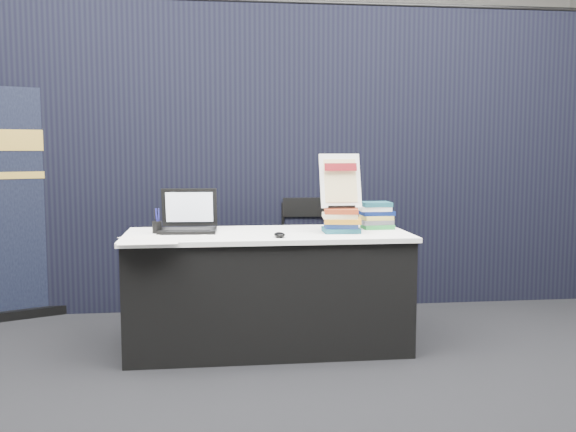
{
  "coord_description": "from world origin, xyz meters",
  "views": [
    {
      "loc": [
        -0.36,
        -3.5,
        1.28
      ],
      "look_at": [
        0.13,
        0.55,
        0.85
      ],
      "focal_mm": 40.0,
      "sensor_mm": 36.0,
      "label": 1
    }
  ],
  "objects_px": {
    "info_sign": "(340,181)",
    "stacking_chair": "(310,250)",
    "book_stack_tall": "(341,221)",
    "pullup_banner": "(19,217)",
    "display_table": "(267,290)",
    "book_stack_short": "(376,215)",
    "laptop": "(188,222)"
  },
  "relations": [
    {
      "from": "book_stack_short",
      "to": "book_stack_tall",
      "type": "bearing_deg",
      "value": -147.07
    },
    {
      "from": "book_stack_short",
      "to": "info_sign",
      "type": "distance_m",
      "value": 0.39
    },
    {
      "from": "display_table",
      "to": "book_stack_short",
      "type": "distance_m",
      "value": 0.88
    },
    {
      "from": "pullup_banner",
      "to": "book_stack_short",
      "type": "bearing_deg",
      "value": -41.66
    },
    {
      "from": "display_table",
      "to": "laptop",
      "type": "height_order",
      "value": "laptop"
    },
    {
      "from": "book_stack_short",
      "to": "info_sign",
      "type": "xyz_separation_m",
      "value": [
        -0.27,
        -0.15,
        0.24
      ]
    },
    {
      "from": "book_stack_tall",
      "to": "book_stack_short",
      "type": "relative_size",
      "value": 1.11
    },
    {
      "from": "info_sign",
      "to": "pullup_banner",
      "type": "distance_m",
      "value": 2.48
    },
    {
      "from": "book_stack_short",
      "to": "pullup_banner",
      "type": "xyz_separation_m",
      "value": [
        -2.53,
        0.83,
        -0.07
      ]
    },
    {
      "from": "book_stack_tall",
      "to": "info_sign",
      "type": "xyz_separation_m",
      "value": [
        0.0,
        0.03,
        0.25
      ]
    },
    {
      "from": "pullup_banner",
      "to": "display_table",
      "type": "bearing_deg",
      "value": -51.42
    },
    {
      "from": "laptop",
      "to": "book_stack_short",
      "type": "xyz_separation_m",
      "value": [
        1.25,
        -0.0,
        0.03
      ]
    },
    {
      "from": "book_stack_short",
      "to": "display_table",
      "type": "bearing_deg",
      "value": -170.95
    },
    {
      "from": "info_sign",
      "to": "stacking_chair",
      "type": "relative_size",
      "value": 0.4
    },
    {
      "from": "stacking_chair",
      "to": "laptop",
      "type": "bearing_deg",
      "value": -139.7
    },
    {
      "from": "book_stack_short",
      "to": "pullup_banner",
      "type": "relative_size",
      "value": 0.12
    },
    {
      "from": "display_table",
      "to": "stacking_chair",
      "type": "relative_size",
      "value": 2.01
    },
    {
      "from": "display_table",
      "to": "laptop",
      "type": "xyz_separation_m",
      "value": [
        -0.5,
        0.12,
        0.44
      ]
    },
    {
      "from": "laptop",
      "to": "stacking_chair",
      "type": "distance_m",
      "value": 1.22
    },
    {
      "from": "display_table",
      "to": "laptop",
      "type": "relative_size",
      "value": 4.78
    },
    {
      "from": "info_sign",
      "to": "stacking_chair",
      "type": "height_order",
      "value": "info_sign"
    },
    {
      "from": "info_sign",
      "to": "pullup_banner",
      "type": "height_order",
      "value": "pullup_banner"
    },
    {
      "from": "display_table",
      "to": "stacking_chair",
      "type": "height_order",
      "value": "stacking_chair"
    },
    {
      "from": "book_stack_tall",
      "to": "pullup_banner",
      "type": "xyz_separation_m",
      "value": [
        -2.26,
        1.01,
        -0.06
      ]
    },
    {
      "from": "book_stack_tall",
      "to": "stacking_chair",
      "type": "bearing_deg",
      "value": 93.6
    },
    {
      "from": "book_stack_tall",
      "to": "pullup_banner",
      "type": "relative_size",
      "value": 0.14
    },
    {
      "from": "display_table",
      "to": "stacking_chair",
      "type": "xyz_separation_m",
      "value": [
        0.41,
        0.85,
        0.12
      ]
    },
    {
      "from": "book_stack_short",
      "to": "stacking_chair",
      "type": "height_order",
      "value": "book_stack_short"
    },
    {
      "from": "display_table",
      "to": "book_stack_tall",
      "type": "height_order",
      "value": "book_stack_tall"
    },
    {
      "from": "display_table",
      "to": "laptop",
      "type": "distance_m",
      "value": 0.68
    },
    {
      "from": "display_table",
      "to": "stacking_chair",
      "type": "distance_m",
      "value": 0.95
    },
    {
      "from": "pullup_banner",
      "to": "stacking_chair",
      "type": "height_order",
      "value": "pullup_banner"
    }
  ]
}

